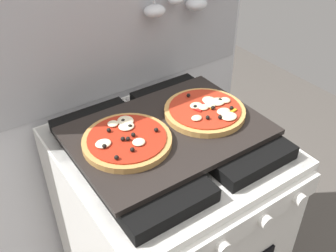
{
  "coord_description": "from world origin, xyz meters",
  "views": [
    {
      "loc": [
        -0.5,
        -0.72,
        1.57
      ],
      "look_at": [
        0.0,
        0.0,
        0.93
      ],
      "focal_mm": 41.35,
      "sensor_mm": 36.0,
      "label": 1
    }
  ],
  "objects_px": {
    "baking_tray": "(168,131)",
    "pizza_right": "(205,110)",
    "stove": "(168,235)",
    "pizza_left": "(127,140)"
  },
  "relations": [
    {
      "from": "pizza_left",
      "to": "pizza_right",
      "type": "bearing_deg",
      "value": -2.11
    },
    {
      "from": "stove",
      "to": "baking_tray",
      "type": "height_order",
      "value": "baking_tray"
    },
    {
      "from": "stove",
      "to": "baking_tray",
      "type": "xyz_separation_m",
      "value": [
        0.0,
        0.0,
        0.46
      ]
    },
    {
      "from": "baking_tray",
      "to": "pizza_left",
      "type": "bearing_deg",
      "value": 176.01
    },
    {
      "from": "stove",
      "to": "pizza_right",
      "type": "relative_size",
      "value": 3.74
    },
    {
      "from": "baking_tray",
      "to": "pizza_right",
      "type": "relative_size",
      "value": 2.25
    },
    {
      "from": "baking_tray",
      "to": "stove",
      "type": "bearing_deg",
      "value": -90.0
    },
    {
      "from": "baking_tray",
      "to": "pizza_right",
      "type": "distance_m",
      "value": 0.14
    },
    {
      "from": "pizza_left",
      "to": "pizza_right",
      "type": "relative_size",
      "value": 1.0
    },
    {
      "from": "baking_tray",
      "to": "pizza_left",
      "type": "relative_size",
      "value": 2.25
    }
  ]
}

